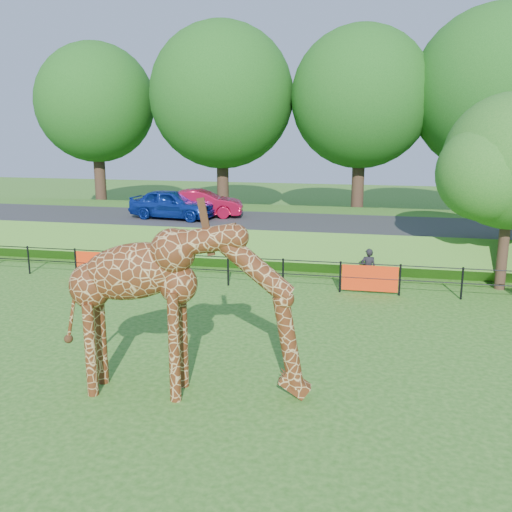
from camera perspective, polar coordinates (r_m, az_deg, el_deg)
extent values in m
plane|color=#296419|center=(12.91, -3.27, -13.08)|extent=(90.00, 90.00, 0.00)
cube|color=#296419|center=(27.32, 5.29, 2.36)|extent=(40.00, 9.00, 1.30)
cube|color=#323134|center=(25.73, 4.92, 3.31)|extent=(40.00, 5.00, 0.12)
imported|color=#1537AC|center=(26.66, -8.39, 5.17)|extent=(4.18, 2.18, 1.36)
imported|color=#AB0C2E|center=(27.04, -5.50, 5.27)|extent=(4.03, 1.95, 1.27)
imported|color=black|center=(20.42, 11.16, -1.26)|extent=(0.55, 0.38, 1.46)
cylinder|color=#342117|center=(21.61, 23.51, 1.06)|extent=(0.36, 0.36, 3.20)
sphere|color=#20611A|center=(21.26, 24.21, 8.63)|extent=(4.60, 4.60, 4.60)
sphere|color=#20611A|center=(20.43, 21.97, 7.72)|extent=(3.22, 3.22, 3.22)
cylinder|color=#342117|center=(37.46, -15.34, 7.69)|extent=(0.70, 0.70, 5.00)
sphere|color=#144712|center=(37.35, -15.76, 14.55)|extent=(7.20, 7.20, 7.20)
cylinder|color=#342117|center=(34.55, -3.34, 7.72)|extent=(0.70, 0.70, 5.00)
sphere|color=#144712|center=(34.44, -3.45, 15.71)|extent=(8.40, 8.40, 8.40)
cylinder|color=#342117|center=(33.34, 10.15, 7.35)|extent=(0.70, 0.70, 5.00)
sphere|color=#144712|center=(33.22, 10.48, 15.34)|extent=(7.80, 7.80, 7.80)
cylinder|color=#342117|center=(33.84, 22.16, 6.68)|extent=(0.70, 0.70, 5.00)
sphere|color=#144712|center=(33.73, 22.89, 15.00)|extent=(8.80, 8.80, 8.80)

